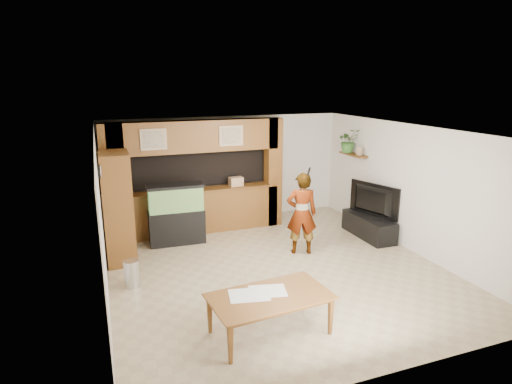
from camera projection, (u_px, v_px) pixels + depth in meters
name	position (u px, v px, depth m)	size (l,w,h in m)	color
floor	(275.00, 268.00, 8.09)	(6.50, 6.50, 0.00)	tan
ceiling	(277.00, 131.00, 7.43)	(6.50, 6.50, 0.00)	white
wall_back	(226.00, 169.00, 10.71)	(6.00, 6.00, 0.00)	beige
wall_left	(102.00, 221.00, 6.76)	(6.50, 6.50, 0.00)	beige
wall_right	(411.00, 188.00, 8.77)	(6.50, 6.50, 0.00)	beige
partition	(194.00, 176.00, 9.83)	(4.20, 0.99, 2.60)	brown
wall_clock	(99.00, 171.00, 7.52)	(0.05, 0.25, 0.25)	black
wall_shelf	(353.00, 154.00, 10.39)	(0.25, 0.90, 0.04)	brown
pantry_cabinet	(118.00, 208.00, 8.20)	(0.54, 0.88, 2.15)	brown
trash_can	(132.00, 274.00, 7.32)	(0.26, 0.26, 0.48)	#B2B2B7
aquarium	(176.00, 215.00, 9.20)	(1.18, 0.44, 1.31)	black
tv_stand	(369.00, 226.00, 9.69)	(0.53, 1.43, 0.48)	black
television	(370.00, 201.00, 9.54)	(1.29, 0.17, 0.74)	black
photo_frame	(359.00, 151.00, 10.13)	(0.03, 0.15, 0.20)	tan
potted_plant	(348.00, 141.00, 10.47)	(0.52, 0.45, 0.58)	#316428
person	(302.00, 213.00, 8.62)	(0.62, 0.40, 1.69)	tan
microphone	(309.00, 171.00, 8.27)	(0.04, 0.04, 0.17)	black
dining_table	(271.00, 316.00, 5.92)	(1.67, 0.93, 0.59)	brown
newspaper_a	(249.00, 295.00, 5.88)	(0.55, 0.40, 0.01)	silver
newspaper_b	(268.00, 291.00, 5.99)	(0.51, 0.37, 0.01)	silver
counter_box	(236.00, 182.00, 10.03)	(0.31, 0.21, 0.21)	#A27B58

